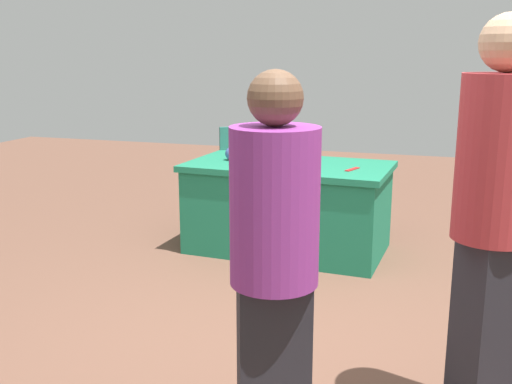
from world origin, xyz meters
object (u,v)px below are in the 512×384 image
(table_foreground, at_px, (288,207))
(person_attendee_browsing, at_px, (274,256))
(laptop_silver, at_px, (282,157))
(chair_tucked_right, at_px, (239,167))
(yarn_ball, at_px, (232,154))
(scissors_red, at_px, (352,169))
(person_organiser, at_px, (494,207))

(table_foreground, distance_m, person_attendee_browsing, 2.73)
(laptop_silver, bearing_deg, chair_tucked_right, -44.16)
(table_foreground, xyz_separation_m, laptop_silver, (0.07, -0.06, 0.41))
(chair_tucked_right, height_order, yarn_ball, chair_tucked_right)
(scissors_red, bearing_deg, person_attendee_browsing, 21.42)
(chair_tucked_right, height_order, laptop_silver, chair_tucked_right)
(person_attendee_browsing, xyz_separation_m, scissors_red, (0.09, -2.50, -0.12))
(person_organiser, bearing_deg, table_foreground, 7.49)
(laptop_silver, xyz_separation_m, yarn_ball, (0.43, 0.06, 0.02))
(table_foreground, relative_size, laptop_silver, 5.16)
(chair_tucked_right, height_order, person_organiser, person_organiser)
(table_foreground, bearing_deg, person_organiser, 124.20)
(table_foreground, relative_size, person_attendee_browsing, 1.08)
(laptop_silver, distance_m, yarn_ball, 0.43)
(table_foreground, relative_size, yarn_ball, 14.90)
(table_foreground, xyz_separation_m, person_organiser, (-1.43, 2.11, 0.63))
(yarn_ball, bearing_deg, chair_tucked_right, -75.16)
(scissors_red, bearing_deg, yarn_ball, -77.04)
(table_foreground, height_order, person_organiser, person_organiser)
(table_foreground, xyz_separation_m, person_attendee_browsing, (-0.63, 2.61, 0.50))
(chair_tucked_right, distance_m, person_attendee_browsing, 3.59)
(scissors_red, bearing_deg, person_organiser, 43.53)
(table_foreground, distance_m, laptop_silver, 0.42)
(person_attendee_browsing, distance_m, yarn_ball, 2.85)
(table_foreground, bearing_deg, chair_tucked_right, -45.94)
(person_organiser, xyz_separation_m, laptop_silver, (1.51, -2.17, -0.22))
(person_attendee_browsing, bearing_deg, laptop_silver, -99.18)
(yarn_ball, bearing_deg, table_foreground, 179.75)
(table_foreground, distance_m, yarn_ball, 0.65)
(table_foreground, bearing_deg, yarn_ball, -0.25)
(chair_tucked_right, distance_m, person_organiser, 3.55)
(laptop_silver, xyz_separation_m, scissors_red, (-0.61, 0.18, -0.04))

